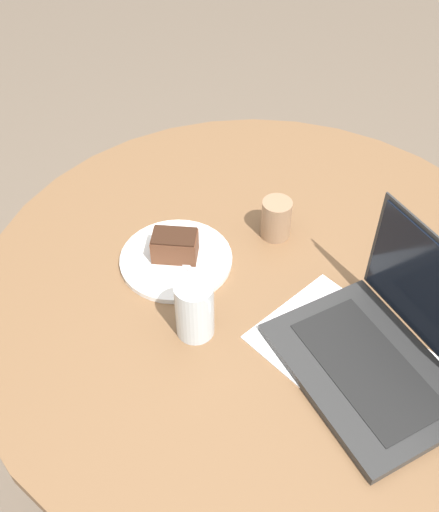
{
  "coord_description": "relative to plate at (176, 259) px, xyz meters",
  "views": [
    {
      "loc": [
        -0.64,
        0.54,
        1.66
      ],
      "look_at": [
        0.07,
        0.06,
        0.79
      ],
      "focal_mm": 42.0,
      "sensor_mm": 36.0,
      "label": 1
    }
  ],
  "objects": [
    {
      "name": "dining_table",
      "position": [
        -0.14,
        -0.13,
        -0.13
      ],
      "size": [
        1.18,
        1.18,
        0.75
      ],
      "color": "brown",
      "rests_on": "ground_plane"
    },
    {
      "name": "plate",
      "position": [
        0.0,
        0.0,
        0.0
      ],
      "size": [
        0.24,
        0.24,
        0.01
      ],
      "color": "white",
      "rests_on": "dining_table"
    },
    {
      "name": "laptop",
      "position": [
        -0.43,
        -0.17,
        0.04
      ],
      "size": [
        0.36,
        0.28,
        0.24
      ],
      "rotation": [
        0.0,
        0.0,
        6.19
      ],
      "color": "#2D2D2D",
      "rests_on": "dining_table"
    },
    {
      "name": "fork",
      "position": [
        -0.05,
        -0.0,
        0.01
      ],
      "size": [
        0.17,
        0.03,
        0.0
      ],
      "rotation": [
        0.0,
        0.0,
        9.48
      ],
      "color": "silver",
      "rests_on": "plate"
    },
    {
      "name": "water_glass",
      "position": [
        -0.18,
        0.06,
        0.06
      ],
      "size": [
        0.07,
        0.07,
        0.12
      ],
      "color": "silver",
      "rests_on": "dining_table"
    },
    {
      "name": "cake_slice",
      "position": [
        0.0,
        -0.0,
        0.04
      ],
      "size": [
        0.1,
        0.11,
        0.06
      ],
      "rotation": [
        0.0,
        0.0,
        0.89
      ],
      "color": "brown",
      "rests_on": "plate"
    },
    {
      "name": "coffee_glass",
      "position": [
        -0.05,
        -0.22,
        0.04
      ],
      "size": [
        0.06,
        0.06,
        0.09
      ],
      "color": "#997556",
      "rests_on": "dining_table"
    },
    {
      "name": "ground_plane",
      "position": [
        -0.14,
        -0.13,
        -0.76
      ],
      "size": [
        12.0,
        12.0,
        0.0
      ],
      "primitive_type": "plane",
      "color": "#6B5B4C"
    },
    {
      "name": "paper_document",
      "position": [
        -0.37,
        -0.14,
        -0.0
      ],
      "size": [
        0.35,
        0.28,
        0.0
      ],
      "rotation": [
        0.0,
        0.0,
        0.16
      ],
      "color": "white",
      "rests_on": "dining_table"
    }
  ]
}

